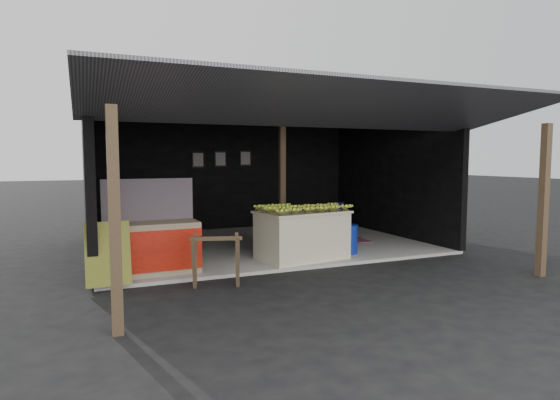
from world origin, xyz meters
name	(u,v)px	position (x,y,z in m)	size (l,w,h in m)	color
ground	(309,270)	(0.00, 0.00, 0.00)	(80.00, 80.00, 0.00)	black
concrete_slab	(259,244)	(0.00, 2.50, 0.03)	(7.00, 5.00, 0.06)	gray
shophouse	(254,151)	(0.00, 2.82, 2.10)	(7.40, 7.29, 3.02)	black
banana_table	(302,235)	(0.15, 0.62, 0.51)	(1.77, 1.24, 0.90)	beige
banana_pile	(302,206)	(0.15, 0.62, 1.05)	(1.51, 0.91, 0.18)	#CED22C
white_crate	(279,230)	(0.03, 1.45, 0.50)	(0.83, 0.60, 0.89)	white
neighbor_stall	(152,245)	(-2.59, 0.59, 0.53)	(1.51, 0.70, 1.54)	#998466
green_signboard	(108,254)	(-3.30, 0.03, 0.54)	(0.64, 0.04, 0.95)	black
sawhorse	(216,255)	(-1.79, -0.45, 0.49)	(0.85, 0.84, 0.77)	#503C28
water_barrel	(348,240)	(1.21, 0.71, 0.33)	(0.37, 0.37, 0.54)	navy
plastic_chair	(339,216)	(2.16, 2.71, 0.53)	(0.38, 0.38, 0.80)	#0C0934
magenta_rug	(333,240)	(1.69, 2.15, 0.07)	(1.50, 1.00, 0.01)	maroon
picture_frames	(222,159)	(-0.17, 4.89, 1.93)	(1.62, 0.04, 0.46)	black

